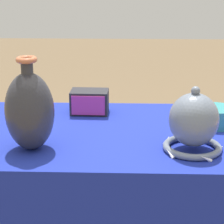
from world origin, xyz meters
TOP-DOWN VIEW (x-y plane):
  - display_table at (0.00, -0.02)m, footprint 1.19×0.69m
  - vase_tall_bulbous at (-0.28, -0.17)m, footprint 0.16×0.16m
  - vase_dome_bell at (0.24, -0.17)m, footprint 0.20×0.20m
  - mosaic_tile_box at (-0.13, 0.20)m, footprint 0.15×0.11m
  - pot_squat_teal at (0.36, 0.07)m, footprint 0.14×0.14m

SIDE VIEW (x-z plane):
  - display_table at x=0.00m, z-range 0.29..1.02m
  - pot_squat_teal at x=0.36m, z-range 0.74..0.81m
  - mosaic_tile_box at x=-0.13m, z-range 0.74..0.83m
  - vase_dome_bell at x=0.24m, z-range 0.72..0.93m
  - vase_tall_bulbous at x=-0.28m, z-range 0.71..1.02m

